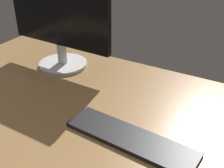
{
  "coord_description": "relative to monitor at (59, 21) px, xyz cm",
  "views": [
    {
      "loc": [
        54.89,
        -71.57,
        61.05
      ],
      "look_at": [
        7.96,
        9.64,
        8.0
      ],
      "focal_mm": 47.56,
      "sensor_mm": 36.0,
      "label": 1
    }
  ],
  "objects": [
    {
      "name": "desk",
      "position": [
        25.07,
        -22.41,
        -21.86
      ],
      "size": [
        140.0,
        84.0,
        2.0
      ],
      "primitive_type": "cube",
      "color": "olive",
      "rests_on": "ground"
    },
    {
      "name": "keyboard",
      "position": [
        49.95,
        -30.89,
        -20.15
      ],
      "size": [
        42.06,
        14.02,
        1.41
      ],
      "primitive_type": "cube",
      "rotation": [
        0.0,
        0.0,
        -0.07
      ],
      "color": "black",
      "rests_on": "desk"
    },
    {
      "name": "monitor",
      "position": [
        0.0,
        0.0,
        0.0
      ],
      "size": [
        50.03,
        21.61,
        40.21
      ],
      "rotation": [
        0.0,
        0.0,
        -0.03
      ],
      "color": "silver",
      "rests_on": "desk"
    }
  ]
}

